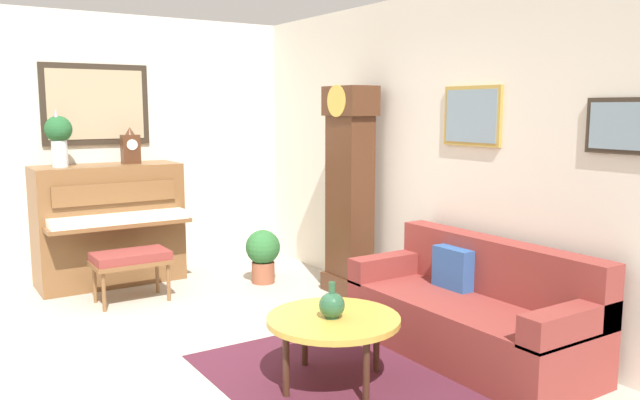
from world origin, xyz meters
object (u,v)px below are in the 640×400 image
couch (472,313)px  green_jug (332,305)px  potted_plant (263,252)px  mantel_clock (131,147)px  flower_vase (59,135)px  grandfather_clock (350,196)px  piano_bench (131,260)px  piano (109,224)px  coffee_table (333,321)px

couch → green_jug: bearing=-95.8°
green_jug → potted_plant: 2.60m
mantel_clock → flower_vase: size_ratio=0.66×
flower_vase → green_jug: 3.61m
grandfather_clock → green_jug: grandfather_clock is taller
grandfather_clock → green_jug: size_ratio=8.46×
mantel_clock → green_jug: mantel_clock is taller
mantel_clock → green_jug: bearing=4.8°
mantel_clock → green_jug: (3.33, 0.28, -0.86)m
piano_bench → mantel_clock: mantel_clock is taller
green_jug → potted_plant: size_ratio=0.43×
couch → green_jug: (-0.12, -1.17, 0.23)m
grandfather_clock → mantel_clock: grandfather_clock is taller
grandfather_clock → piano: bearing=-131.4°
grandfather_clock → couch: grandfather_clock is taller
couch → mantel_clock: 3.90m
piano_bench → coffee_table: size_ratio=0.80×
coffee_table → couch: bearing=83.4°
potted_plant → mantel_clock: bearing=-128.7°
piano → couch: bearing=26.3°
piano_bench → piano: bearing=178.6°
piano_bench → potted_plant: (0.08, 1.35, -0.08)m
piano_bench → grandfather_clock: bearing=65.3°
piano → mantel_clock: bearing=89.4°
piano_bench → flower_vase: size_ratio=1.21×
grandfather_clock → potted_plant: grandfather_clock is taller
green_jug → piano_bench: bearing=-167.8°
piano → couch: piano is taller
couch → mantel_clock: mantel_clock is taller
grandfather_clock → green_jug: bearing=-38.6°
green_jug → grandfather_clock: bearing=141.4°
piano → mantel_clock: 0.82m
coffee_table → potted_plant: bearing=162.4°
piano_bench → couch: (2.67, 1.72, -0.09)m
grandfather_clock → potted_plant: 1.15m
flower_vase → piano_bench: bearing=28.6°
grandfather_clock → green_jug: 2.19m
potted_plant → coffee_table: bearing=-17.6°
piano → couch: (3.45, 1.70, -0.31)m
green_jug → coffee_table: bearing=122.4°
couch → potted_plant: bearing=-171.8°
coffee_table → piano_bench: bearing=-167.3°
piano_bench → potted_plant: size_ratio=1.25×
green_jug → potted_plant: bearing=162.0°
grandfather_clock → coffee_table: (1.67, -1.32, -0.54)m
mantel_clock → flower_vase: bearing=-90.0°
grandfather_clock → mantel_clock: (-1.65, -1.62, 0.45)m
coffee_table → flower_vase: (-3.32, -1.00, 1.13)m
couch → green_jug: 1.20m
flower_vase → potted_plant: size_ratio=1.04×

